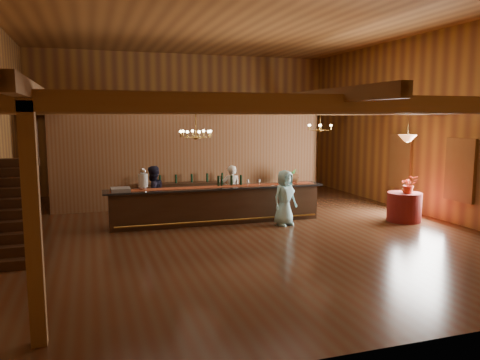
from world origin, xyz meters
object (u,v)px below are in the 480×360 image
object	(u,v)px
tasting_bar	(217,205)
chandelier_right	(320,127)
backbar_shelf	(184,195)
guest	(285,198)
beverage_dispenser	(143,179)
pendant_lamp	(408,138)
round_table	(404,207)
floor_plant	(288,187)
bartender	(231,191)
staff_second	(153,194)
chandelier_left	(196,133)
raffle_drum	(293,178)

from	to	relation	value
tasting_bar	chandelier_right	distance (m)	4.10
tasting_bar	backbar_shelf	world-z (taller)	tasting_bar
backbar_shelf	guest	distance (m)	3.98
beverage_dispenser	guest	bearing A→B (deg)	-13.93
pendant_lamp	chandelier_right	bearing A→B (deg)	132.38
backbar_shelf	pendant_lamp	size ratio (longest dim) A/B	3.36
round_table	chandelier_right	size ratio (longest dim) A/B	1.21
backbar_shelf	round_table	distance (m)	6.89
beverage_dispenser	chandelier_right	distance (m)	5.67
guest	floor_plant	distance (m)	3.09
round_table	bartender	distance (m)	5.09
staff_second	floor_plant	bearing A→B (deg)	160.29
chandelier_left	chandelier_right	xyz separation A→B (m)	(4.28, 1.53, 0.10)
tasting_bar	raffle_drum	world-z (taller)	raffle_drum
beverage_dispenser	backbar_shelf	xyz separation A→B (m)	(1.58, 2.38, -0.90)
beverage_dispenser	staff_second	xyz separation A→B (m)	(0.33, 0.64, -0.52)
tasting_bar	bartender	distance (m)	1.10
tasting_bar	chandelier_left	world-z (taller)	chandelier_left
round_table	staff_second	world-z (taller)	staff_second
chandelier_right	guest	distance (m)	2.90
raffle_drum	chandelier_right	bearing A→B (deg)	26.00
staff_second	floor_plant	distance (m)	4.90
beverage_dispenser	floor_plant	size ratio (longest dim) A/B	0.48
tasting_bar	staff_second	xyz separation A→B (m)	(-1.70, 0.73, 0.28)
floor_plant	chandelier_right	bearing A→B (deg)	-74.06
chandelier_left	pendant_lamp	xyz separation A→B (m)	(6.04, -0.40, -0.18)
staff_second	floor_plant	xyz separation A→B (m)	(4.74, 1.22, -0.19)
raffle_drum	guest	xyz separation A→B (m)	(-0.57, -0.76, -0.44)
pendant_lamp	bartender	xyz separation A→B (m)	(-4.53, 2.28, -1.63)
pendant_lamp	floor_plant	size ratio (longest dim) A/B	0.73
chandelier_right	pendant_lamp	distance (m)	2.63
backbar_shelf	chandelier_left	xyz separation A→B (m)	(-0.36, -3.52, 2.16)
backbar_shelf	staff_second	distance (m)	2.17
round_table	staff_second	size ratio (longest dim) A/B	0.60
beverage_dispenser	backbar_shelf	size ratio (longest dim) A/B	0.20
guest	beverage_dispenser	bearing A→B (deg)	147.35
beverage_dispenser	raffle_drum	world-z (taller)	beverage_dispenser
chandelier_left	guest	xyz separation A→B (m)	(2.54, 0.20, -1.81)
chandelier_left	floor_plant	world-z (taller)	chandelier_left
bartender	staff_second	size ratio (longest dim) A/B	0.96
chandelier_left	chandelier_right	bearing A→B (deg)	19.65
chandelier_left	backbar_shelf	bearing A→B (deg)	84.09
beverage_dispenser	floor_plant	bearing A→B (deg)	20.18
backbar_shelf	staff_second	xyz separation A→B (m)	(-1.25, -1.74, 0.38)
round_table	chandelier_right	xyz separation A→B (m)	(-1.76, 1.93, 2.27)
raffle_drum	chandelier_right	size ratio (longest dim) A/B	0.43
floor_plant	pendant_lamp	bearing A→B (deg)	-57.33
tasting_bar	floor_plant	xyz separation A→B (m)	(3.03, 1.95, 0.09)
chandelier_left	bartender	world-z (taller)	chandelier_left
round_table	chandelier_left	xyz separation A→B (m)	(-6.04, 0.40, 2.17)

